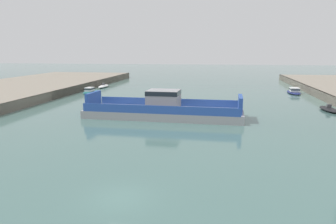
% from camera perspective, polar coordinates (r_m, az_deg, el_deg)
% --- Properties ---
extents(ground_plane, '(400.00, 400.00, 0.00)m').
position_cam_1_polar(ground_plane, '(21.28, -8.48, -15.05)').
color(ground_plane, '#476B66').
extents(chain_ferry, '(22.27, 7.36, 3.86)m').
position_cam_1_polar(chain_ferry, '(44.93, -0.79, 0.51)').
color(chain_ferry, '#939399').
rests_on(chain_ferry, ground).
extents(moored_boat_near_right, '(2.19, 6.56, 1.09)m').
position_cam_1_polar(moored_boat_near_right, '(83.47, -11.47, 4.55)').
color(moored_boat_near_right, white).
rests_on(moored_boat_near_right, ground).
extents(moored_boat_mid_left, '(2.33, 6.38, 1.25)m').
position_cam_1_polar(moored_boat_mid_left, '(73.42, -13.78, 3.73)').
color(moored_boat_mid_left, '#237075').
rests_on(moored_boat_mid_left, ground).
extents(moored_boat_mid_right, '(2.25, 5.69, 1.06)m').
position_cam_1_polar(moored_boat_mid_right, '(55.69, 26.81, 0.47)').
color(moored_boat_mid_right, black).
rests_on(moored_boat_mid_right, ground).
extents(moored_boat_far_left, '(2.89, 7.77, 1.30)m').
position_cam_1_polar(moored_boat_far_left, '(75.57, 21.63, 3.49)').
color(moored_boat_far_left, navy).
rests_on(moored_boat_far_left, ground).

